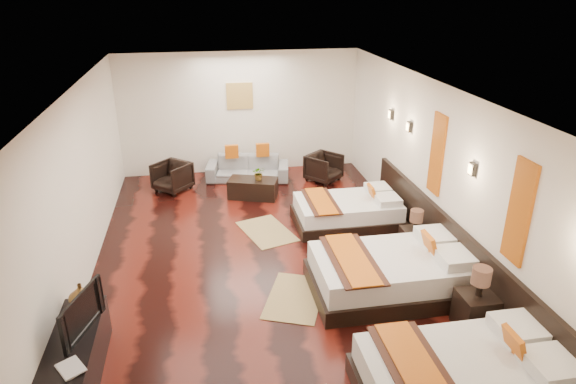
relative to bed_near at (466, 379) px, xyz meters
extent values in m
cube|color=black|center=(-1.70, 2.94, -0.29)|extent=(5.50, 9.50, 0.01)
cube|color=white|center=(-1.70, 2.94, 2.51)|extent=(5.50, 9.50, 0.01)
cube|color=silver|center=(-1.70, 7.69, 1.11)|extent=(5.50, 0.01, 2.80)
cube|color=silver|center=(-4.45, 2.94, 1.11)|extent=(0.01, 9.50, 2.80)
cube|color=silver|center=(1.05, 2.94, 1.11)|extent=(0.01, 9.50, 2.80)
cube|color=black|center=(1.01, 2.14, 0.16)|extent=(0.08, 6.60, 0.90)
cube|color=white|center=(-0.03, 0.00, 0.10)|extent=(2.11, 1.27, 0.32)
cube|color=#C3590D|center=(0.50, 0.00, 0.39)|extent=(0.16, 0.34, 0.34)
cube|color=#38190F|center=(-0.61, 0.00, 0.27)|extent=(0.58, 1.39, 0.02)
cube|color=#C3590D|center=(-0.61, 0.00, 0.29)|extent=(0.40, 1.39, 0.02)
cube|color=black|center=(-0.03, 2.15, -0.17)|extent=(2.33, 1.44, 0.24)
cube|color=white|center=(-0.03, 2.15, 0.12)|extent=(2.22, 1.33, 0.33)
cube|color=#C3590D|center=(0.53, 2.15, 0.42)|extent=(0.17, 0.35, 0.36)
cube|color=#38190F|center=(-0.64, 2.15, 0.30)|extent=(0.61, 1.46, 0.02)
cube|color=#C3590D|center=(-0.64, 2.15, 0.31)|extent=(0.42, 1.46, 0.02)
cube|color=black|center=(-0.03, 4.42, -0.19)|extent=(1.95, 1.21, 0.20)
cube|color=white|center=(-0.03, 4.42, 0.05)|extent=(1.86, 1.12, 0.28)
cube|color=#C3590D|center=(0.44, 4.42, 0.31)|extent=(0.14, 0.30, 0.30)
cube|color=#38190F|center=(-0.54, 4.42, 0.20)|extent=(0.51, 1.23, 0.02)
cube|color=#C3590D|center=(-0.54, 4.42, 0.22)|extent=(0.35, 1.23, 0.02)
cube|color=black|center=(0.75, 1.14, -0.04)|extent=(0.46, 0.46, 0.51)
cylinder|color=black|center=(0.75, 1.14, 0.32)|extent=(0.08, 0.08, 0.20)
cylinder|color=#3F2619|center=(0.75, 1.14, 0.50)|extent=(0.24, 0.24, 0.22)
cube|color=black|center=(0.75, 3.13, -0.07)|extent=(0.40, 0.40, 0.45)
cylinder|color=black|center=(0.75, 3.13, 0.25)|extent=(0.07, 0.07, 0.18)
cylinder|color=#3F2619|center=(0.75, 3.13, 0.41)|extent=(0.21, 0.21, 0.20)
cube|color=#9B824E|center=(-1.45, 2.21, -0.28)|extent=(1.14, 1.39, 0.01)
cube|color=#9B824E|center=(-1.56, 4.35, -0.28)|extent=(1.08, 1.37, 0.01)
cube|color=black|center=(-4.20, 1.01, -0.01)|extent=(0.50, 1.80, 0.55)
imported|color=black|center=(-4.15, 1.23, 0.51)|extent=(0.38, 0.85, 0.49)
imported|color=black|center=(-4.20, 0.53, 0.27)|extent=(0.36, 0.38, 0.03)
imported|color=brown|center=(-4.20, 1.72, 0.42)|extent=(0.32, 0.32, 0.31)
imported|color=gray|center=(-1.62, 7.03, -0.02)|extent=(1.95, 1.04, 0.54)
imported|color=black|center=(-3.30, 6.66, 0.03)|extent=(0.96, 0.97, 0.63)
imported|color=black|center=(0.07, 6.65, 0.02)|extent=(0.96, 0.96, 0.63)
cube|color=black|center=(-1.62, 5.98, -0.09)|extent=(1.11, 0.79, 0.40)
imported|color=#1F531B|center=(-1.50, 5.94, 0.26)|extent=(0.28, 0.25, 0.29)
cube|color=#D86014|center=(1.03, 1.04, 1.41)|extent=(0.04, 0.40, 1.30)
cube|color=#D86014|center=(1.03, 3.24, 1.41)|extent=(0.04, 0.40, 1.30)
cube|color=black|center=(1.01, 2.14, 1.56)|extent=(0.06, 0.12, 0.18)
cube|color=#FFD18C|center=(0.98, 2.14, 1.56)|extent=(0.02, 0.10, 0.14)
cube|color=black|center=(1.01, 4.34, 1.56)|extent=(0.06, 0.12, 0.18)
cube|color=#FFD18C|center=(0.98, 4.34, 1.56)|extent=(0.02, 0.10, 0.14)
cube|color=black|center=(1.01, 5.24, 1.56)|extent=(0.06, 0.12, 0.18)
cube|color=#FFD18C|center=(0.98, 5.24, 1.56)|extent=(0.02, 0.10, 0.14)
cube|color=#AD873F|center=(-1.70, 7.67, 1.51)|extent=(0.60, 0.04, 0.60)
camera|label=1|loc=(-2.62, -3.81, 3.95)|focal=31.48mm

